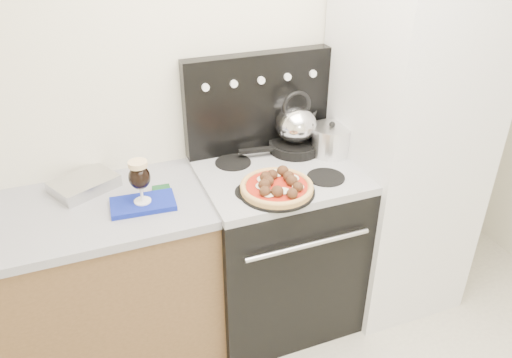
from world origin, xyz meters
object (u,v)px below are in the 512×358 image
base_cabinet (58,300)px  stock_pot (331,141)px  fridge (403,144)px  skillet (295,146)px  oven_mitt (143,204)px  stove_body (276,249)px  pizza_pan (277,191)px  pizza (277,185)px  beer_glass (140,182)px  tea_kettle (296,121)px

base_cabinet → stock_pot: stock_pot is taller
fridge → skillet: size_ratio=7.00×
oven_mitt → skillet: skillet is taller
fridge → oven_mitt: bearing=-178.9°
stove_body → oven_mitt: 0.82m
fridge → oven_mitt: 1.37m
oven_mitt → stock_pot: bearing=6.8°
stove_body → base_cabinet: bearing=178.7°
stove_body → fridge: size_ratio=0.46×
skillet → fridge: bearing=-19.7°
pizza_pan → pizza: 0.03m
beer_glass → stock_pot: beer_glass is taller
stove_body → pizza: size_ratio=2.69×
base_cabinet → stock_pot: size_ratio=7.44×
base_cabinet → skillet: bearing=6.3°
fridge → tea_kettle: size_ratio=8.26×
base_cabinet → stove_body: bearing=-1.3°
beer_glass → tea_kettle: 0.86m
skillet → tea_kettle: tea_kettle is taller
stock_pot → beer_glass: bearing=-173.2°
skillet → pizza: bearing=-125.9°
skillet → beer_glass: bearing=-165.3°
base_cabinet → pizza_pan: size_ratio=4.21×
oven_mitt → pizza_pan: 0.59m
oven_mitt → pizza_pan: (0.58, -0.13, 0.01)m
pizza_pan → stock_pot: 0.48m
skillet → stock_pot: 0.19m
oven_mitt → stock_pot: size_ratio=1.42×
base_cabinet → stove_body: 1.11m
base_cabinet → fridge: (1.80, -0.05, 0.52)m
pizza → skillet: bearing=54.1°
skillet → stove_body: bearing=-135.1°
fridge → skillet: bearing=160.3°
fridge → skillet: fridge is taller
base_cabinet → pizza_pan: bearing=-11.6°
base_cabinet → beer_glass: (0.44, -0.08, 0.59)m
base_cabinet → tea_kettle: (1.27, 0.14, 0.65)m
fridge → pizza: fridge is taller
oven_mitt → stock_pot: 0.99m
fridge → pizza_pan: size_ratio=5.52×
pizza_pan → pizza: size_ratio=1.05×
stock_pot → stove_body: bearing=-168.4°
stove_body → fridge: fridge is taller
tea_kettle → skillet: bearing=0.0°
base_cabinet → oven_mitt: (0.44, -0.08, 0.48)m
base_cabinet → beer_glass: beer_glass is taller
oven_mitt → tea_kettle: bearing=14.7°
stove_body → oven_mitt: bearing=-175.5°
skillet → tea_kettle: (0.00, 0.00, 0.14)m
oven_mitt → pizza: bearing=-12.9°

